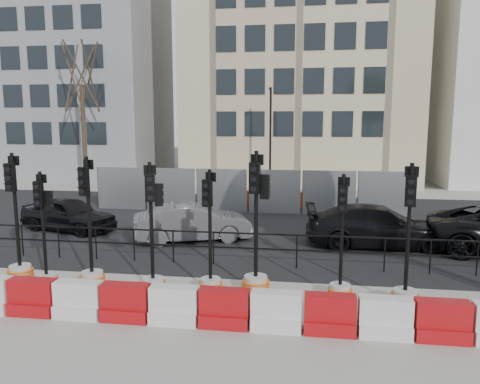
% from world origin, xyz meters
% --- Properties ---
extents(ground, '(120.00, 120.00, 0.00)m').
position_xyz_m(ground, '(0.00, 0.00, 0.00)').
color(ground, '#51514C').
rests_on(ground, ground).
extents(sidewalk_near, '(40.00, 6.00, 0.02)m').
position_xyz_m(sidewalk_near, '(0.00, -3.00, 0.01)').
color(sidewalk_near, gray).
rests_on(sidewalk_near, ground).
extents(road, '(40.00, 14.00, 0.03)m').
position_xyz_m(road, '(0.00, 7.00, 0.01)').
color(road, black).
rests_on(road, ground).
extents(sidewalk_far, '(40.00, 4.00, 0.02)m').
position_xyz_m(sidewalk_far, '(0.00, 16.00, 0.01)').
color(sidewalk_far, gray).
rests_on(sidewalk_far, ground).
extents(building_grey, '(11.00, 9.06, 14.00)m').
position_xyz_m(building_grey, '(-14.00, 21.99, 7.00)').
color(building_grey, gray).
rests_on(building_grey, ground).
extents(building_cream, '(15.00, 10.06, 18.00)m').
position_xyz_m(building_cream, '(2.00, 21.99, 9.00)').
color(building_cream, beige).
rests_on(building_cream, ground).
extents(kerb_railing, '(18.00, 0.04, 1.00)m').
position_xyz_m(kerb_railing, '(0.00, 1.20, 0.69)').
color(kerb_railing, black).
rests_on(kerb_railing, ground).
extents(heras_fencing, '(14.33, 1.72, 2.00)m').
position_xyz_m(heras_fencing, '(0.57, 9.86, 0.65)').
color(heras_fencing, gray).
rests_on(heras_fencing, ground).
extents(lamp_post_far, '(0.12, 0.56, 6.00)m').
position_xyz_m(lamp_post_far, '(0.50, 14.98, 3.22)').
color(lamp_post_far, black).
rests_on(lamp_post_far, ground).
extents(tree_bare_far, '(2.00, 2.00, 9.00)m').
position_xyz_m(tree_bare_far, '(-11.00, 15.50, 6.65)').
color(tree_bare_far, '#473828').
rests_on(tree_bare_far, ground).
extents(barrier_row, '(15.70, 0.50, 0.80)m').
position_xyz_m(barrier_row, '(-0.00, -2.80, 0.37)').
color(barrier_row, red).
rests_on(barrier_row, ground).
extents(traffic_signal_a, '(0.66, 0.66, 3.36)m').
position_xyz_m(traffic_signal_a, '(-4.77, -0.83, 0.69)').
color(traffic_signal_a, beige).
rests_on(traffic_signal_a, ground).
extents(traffic_signal_b, '(0.58, 0.58, 2.94)m').
position_xyz_m(traffic_signal_b, '(-3.77, -1.24, 0.70)').
color(traffic_signal_b, beige).
rests_on(traffic_signal_b, ground).
extents(traffic_signal_c, '(0.65, 0.65, 3.30)m').
position_xyz_m(traffic_signal_c, '(-2.68, -1.01, 0.68)').
color(traffic_signal_c, beige).
rests_on(traffic_signal_c, ground).
extents(traffic_signal_d, '(0.63, 0.63, 3.21)m').
position_xyz_m(traffic_signal_d, '(-0.99, -1.23, 0.76)').
color(traffic_signal_d, beige).
rests_on(traffic_signal_d, ground).
extents(traffic_signal_e, '(0.60, 0.60, 3.03)m').
position_xyz_m(traffic_signal_e, '(0.37, -0.99, 0.63)').
color(traffic_signal_e, beige).
rests_on(traffic_signal_e, ground).
extents(traffic_signal_f, '(0.68, 0.68, 3.47)m').
position_xyz_m(traffic_signal_f, '(1.47, -0.81, 0.83)').
color(traffic_signal_f, beige).
rests_on(traffic_signal_f, ground).
extents(traffic_signal_g, '(0.58, 0.58, 2.96)m').
position_xyz_m(traffic_signal_g, '(3.47, -0.93, 0.61)').
color(traffic_signal_g, beige).
rests_on(traffic_signal_g, ground).
extents(traffic_signal_h, '(0.64, 0.64, 3.26)m').
position_xyz_m(traffic_signal_h, '(4.89, -1.19, 0.67)').
color(traffic_signal_h, beige).
rests_on(traffic_signal_h, ground).
extents(car_a, '(3.59, 4.64, 1.30)m').
position_xyz_m(car_a, '(-6.31, 4.59, 0.65)').
color(car_a, black).
rests_on(car_a, ground).
extents(car_b, '(4.05, 4.95, 1.33)m').
position_xyz_m(car_b, '(-1.26, 3.80, 0.66)').
color(car_b, '#56555B').
rests_on(car_b, ground).
extents(car_c, '(2.31, 4.93, 1.39)m').
position_xyz_m(car_c, '(5.01, 3.98, 0.69)').
color(car_c, black).
rests_on(car_c, ground).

